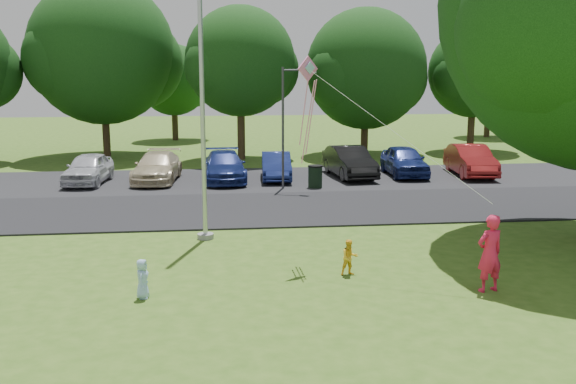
{
  "coord_description": "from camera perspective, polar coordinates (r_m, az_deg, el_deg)",
  "views": [
    {
      "loc": [
        -3.2,
        -14.3,
        5.09
      ],
      "look_at": [
        -1.06,
        4.0,
        1.6
      ],
      "focal_mm": 40.0,
      "sensor_mm": 36.0,
      "label": 1
    }
  ],
  "objects": [
    {
      "name": "horizon_trees",
      "position": [
        48.73,
        1.93,
        9.8
      ],
      "size": [
        77.46,
        7.2,
        7.02
      ],
      "color": "#332316",
      "rests_on": "ground"
    },
    {
      "name": "parked_cars",
      "position": [
        30.23,
        -0.09,
        2.49
      ],
      "size": [
        20.08,
        5.02,
        1.49
      ],
      "color": "silver",
      "rests_on": "ground"
    },
    {
      "name": "trash_can",
      "position": [
        28.02,
        2.43,
        1.34
      ],
      "size": [
        0.65,
        0.65,
        1.04
      ],
      "rotation": [
        0.0,
        0.0,
        -0.36
      ],
      "color": "black",
      "rests_on": "ground"
    },
    {
      "name": "woman",
      "position": [
        15.67,
        17.49,
        -5.21
      ],
      "size": [
        0.76,
        0.6,
        1.84
      ],
      "primitive_type": "imported",
      "rotation": [
        0.0,
        0.0,
        3.41
      ],
      "color": "#ED1F4A",
      "rests_on": "ground"
    },
    {
      "name": "flagpole",
      "position": [
        19.32,
        -7.63,
        7.89
      ],
      "size": [
        0.5,
        0.5,
        10.0
      ],
      "color": "#B7BABF",
      "rests_on": "ground"
    },
    {
      "name": "tree_row",
      "position": [
        38.83,
        0.42,
        11.65
      ],
      "size": [
        64.35,
        11.94,
        10.88
      ],
      "color": "#332316",
      "rests_on": "ground"
    },
    {
      "name": "park_road",
      "position": [
        24.06,
        1.12,
        -1.42
      ],
      "size": [
        60.0,
        6.0,
        0.06
      ],
      "primitive_type": "cube",
      "color": "black",
      "rests_on": "ground"
    },
    {
      "name": "child_blue",
      "position": [
        15.0,
        -12.81,
        -7.53
      ],
      "size": [
        0.33,
        0.47,
        0.92
      ],
      "primitive_type": "imported",
      "rotation": [
        0.0,
        0.0,
        1.48
      ],
      "color": "#A0C7F5",
      "rests_on": "ground"
    },
    {
      "name": "parking_strip",
      "position": [
        30.39,
        -0.54,
        1.15
      ],
      "size": [
        42.0,
        7.0,
        0.06
      ],
      "primitive_type": "cube",
      "color": "black",
      "rests_on": "ground"
    },
    {
      "name": "kite",
      "position": [
        16.79,
        2.04,
        9.33
      ],
      "size": [
        4.16,
        3.22,
        3.38
      ],
      "rotation": [
        0.0,
        0.0,
        0.57
      ],
      "color": "pink",
      "rests_on": "ground"
    },
    {
      "name": "ground",
      "position": [
        15.51,
        5.67,
        -8.49
      ],
      "size": [
        120.0,
        120.0,
        0.0
      ],
      "primitive_type": "plane",
      "color": "#365A17",
      "rests_on": "ground"
    },
    {
      "name": "street_lamp",
      "position": [
        27.48,
        -0.03,
        6.69
      ],
      "size": [
        1.42,
        0.63,
        5.25
      ],
      "rotation": [
        0.0,
        0.0,
        -0.35
      ],
      "color": "#3F3F44",
      "rests_on": "ground"
    },
    {
      "name": "child_yellow",
      "position": [
        16.32,
        5.49,
        -5.81
      ],
      "size": [
        0.49,
        0.41,
        0.92
      ],
      "primitive_type": "imported",
      "rotation": [
        0.0,
        0.0,
        0.14
      ],
      "color": "yellow",
      "rests_on": "ground"
    }
  ]
}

